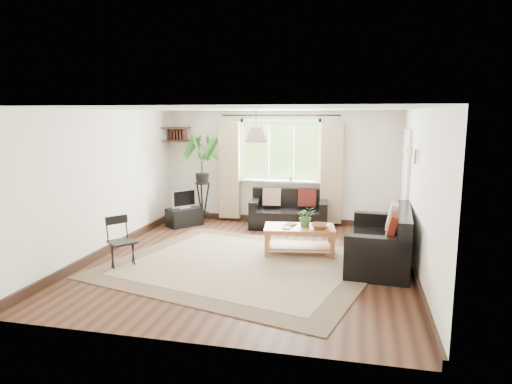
% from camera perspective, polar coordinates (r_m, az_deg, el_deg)
% --- Properties ---
extents(floor, '(5.50, 5.50, 0.00)m').
position_cam_1_polar(floor, '(7.40, -0.69, -8.55)').
color(floor, black).
rests_on(floor, ground).
extents(ceiling, '(5.50, 5.50, 0.00)m').
position_cam_1_polar(ceiling, '(7.04, -0.73, 10.36)').
color(ceiling, white).
rests_on(ceiling, floor).
extents(wall_back, '(5.00, 0.02, 2.40)m').
position_cam_1_polar(wall_back, '(9.79, 3.05, 3.11)').
color(wall_back, white).
rests_on(wall_back, floor).
extents(wall_front, '(5.00, 0.02, 2.40)m').
position_cam_1_polar(wall_front, '(4.55, -8.86, -4.62)').
color(wall_front, white).
rests_on(wall_front, floor).
extents(wall_left, '(0.02, 5.50, 2.40)m').
position_cam_1_polar(wall_left, '(8.07, -18.24, 1.24)').
color(wall_left, white).
rests_on(wall_left, floor).
extents(wall_right, '(0.02, 5.50, 2.40)m').
position_cam_1_polar(wall_right, '(6.98, 19.66, -0.08)').
color(wall_right, white).
rests_on(wall_right, floor).
extents(rug, '(4.58, 4.18, 0.02)m').
position_cam_1_polar(rug, '(7.18, -1.82, -9.06)').
color(rug, beige).
rests_on(rug, floor).
extents(window, '(2.50, 0.16, 2.16)m').
position_cam_1_polar(window, '(9.72, 3.03, 5.14)').
color(window, white).
rests_on(window, wall_back).
extents(door, '(0.06, 0.96, 2.06)m').
position_cam_1_polar(door, '(8.68, 18.10, 0.47)').
color(door, silver).
rests_on(door, wall_right).
extents(corner_shelf, '(0.50, 0.50, 0.34)m').
position_cam_1_polar(corner_shelf, '(10.13, -9.90, 7.11)').
color(corner_shelf, black).
rests_on(corner_shelf, wall_back).
extents(pendant_lamp, '(0.36, 0.36, 0.54)m').
position_cam_1_polar(pendant_lamp, '(7.43, 0.00, 7.63)').
color(pendant_lamp, beige).
rests_on(pendant_lamp, ceiling).
extents(wall_sconce, '(0.12, 0.12, 0.28)m').
position_cam_1_polar(wall_sconce, '(7.21, 19.08, 4.57)').
color(wall_sconce, beige).
rests_on(wall_sconce, wall_right).
extents(sofa_back, '(1.63, 0.92, 0.74)m').
position_cam_1_polar(sofa_back, '(9.44, 4.10, -2.25)').
color(sofa_back, black).
rests_on(sofa_back, floor).
extents(sofa_right, '(1.86, 1.02, 0.85)m').
position_cam_1_polar(sofa_right, '(7.34, 15.13, -5.62)').
color(sofa_right, black).
rests_on(sofa_right, floor).
extents(coffee_table, '(1.24, 0.79, 0.47)m').
position_cam_1_polar(coffee_table, '(7.69, 5.43, -6.05)').
color(coffee_table, '#995A32').
rests_on(coffee_table, floor).
extents(table_plant, '(0.37, 0.34, 0.34)m').
position_cam_1_polar(table_plant, '(7.64, 6.26, -3.02)').
color(table_plant, '#336729').
rests_on(table_plant, coffee_table).
extents(bowl, '(0.32, 0.32, 0.08)m').
position_cam_1_polar(bowl, '(7.53, 8.04, -4.27)').
color(bowl, brown).
rests_on(bowl, coffee_table).
extents(book_a, '(0.18, 0.23, 0.02)m').
position_cam_1_polar(book_a, '(7.53, 3.22, -4.44)').
color(book_a, silver).
rests_on(book_a, coffee_table).
extents(book_b, '(0.23, 0.26, 0.02)m').
position_cam_1_polar(book_b, '(7.75, 3.73, -4.01)').
color(book_b, '#5A2B24').
rests_on(book_b, coffee_table).
extents(tv_stand, '(0.75, 0.80, 0.38)m').
position_cam_1_polar(tv_stand, '(9.72, -8.94, -3.09)').
color(tv_stand, black).
rests_on(tv_stand, floor).
extents(tv, '(0.48, 0.54, 0.41)m').
position_cam_1_polar(tv, '(9.64, -9.00, -0.79)').
color(tv, '#A5A5AA').
rests_on(tv, tv_stand).
extents(palm_stand, '(0.92, 0.92, 1.89)m').
position_cam_1_polar(palm_stand, '(9.82, -6.74, 1.59)').
color(palm_stand, black).
rests_on(palm_stand, floor).
extents(folding_chair, '(0.56, 0.56, 0.78)m').
position_cam_1_polar(folding_chair, '(7.26, -16.37, -6.12)').
color(folding_chair, black).
rests_on(folding_chair, floor).
extents(sill_plant, '(0.14, 0.10, 0.27)m').
position_cam_1_polar(sill_plant, '(9.65, 4.39, 2.19)').
color(sill_plant, '#2D6023').
rests_on(sill_plant, window).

